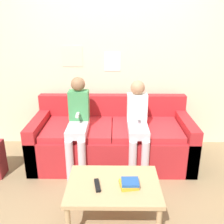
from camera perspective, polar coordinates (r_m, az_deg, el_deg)
ground_plane at (r=2.96m, az=-0.08°, el=-16.02°), size 10.00×10.00×0.00m
wall_back at (r=3.50m, az=0.11°, el=12.80°), size 8.00×0.06×2.60m
couch at (r=3.28m, az=0.02°, el=-6.31°), size 2.00×0.88×0.80m
coffee_table at (r=2.29m, az=0.34°, el=-17.01°), size 0.81×0.58×0.41m
person_left at (r=2.98m, az=-7.78°, el=-1.95°), size 0.24×0.59×1.12m
person_right at (r=2.97m, az=5.89°, el=-2.37°), size 0.24×0.59×1.08m
tv_remote at (r=2.23m, az=-3.39°, el=-16.38°), size 0.07×0.17×0.02m
book_stack at (r=2.23m, az=3.98°, el=-15.99°), size 0.17×0.17×0.05m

